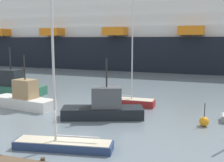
% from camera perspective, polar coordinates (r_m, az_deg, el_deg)
% --- Properties ---
extents(ground_plane, '(600.00, 600.00, 0.00)m').
position_cam_1_polar(ground_plane, '(18.87, -7.92, -12.79)').
color(ground_plane, slate).
extents(sailboat_2, '(5.61, 1.59, 10.73)m').
position_cam_1_polar(sailboat_2, '(29.04, 3.22, -4.02)').
color(sailboat_2, maroon).
rests_on(sailboat_2, ground_plane).
extents(sailboat_3, '(6.38, 2.28, 9.32)m').
position_cam_1_polar(sailboat_3, '(18.10, -9.98, -12.21)').
color(sailboat_3, navy).
rests_on(sailboat_3, ground_plane).
extents(fishing_boat_0, '(7.10, 3.15, 5.30)m').
position_cam_1_polar(fishing_boat_0, '(29.21, -17.57, -3.45)').
color(fishing_boat_0, white).
rests_on(fishing_boat_0, ground_plane).
extents(fishing_boat_1, '(7.36, 4.27, 5.22)m').
position_cam_1_polar(fishing_boat_1, '(24.38, -1.66, -5.41)').
color(fishing_boat_1, black).
rests_on(fishing_boat_1, ground_plane).
extents(fishing_boat_3, '(7.99, 2.71, 5.86)m').
position_cam_1_polar(fishing_boat_3, '(37.02, -19.56, -0.99)').
color(fishing_boat_3, '#2D6B51').
rests_on(fishing_boat_3, ground_plane).
extents(channel_buoy_0, '(0.76, 0.76, 1.86)m').
position_cam_1_polar(channel_buoy_0, '(23.44, 18.34, -7.86)').
color(channel_buoy_0, orange).
rests_on(channel_buoy_0, ground_plane).
extents(cruise_ship, '(133.03, 26.94, 25.77)m').
position_cam_1_polar(cruise_ship, '(66.67, 9.78, 9.72)').
color(cruise_ship, black).
rests_on(cruise_ship, ground_plane).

